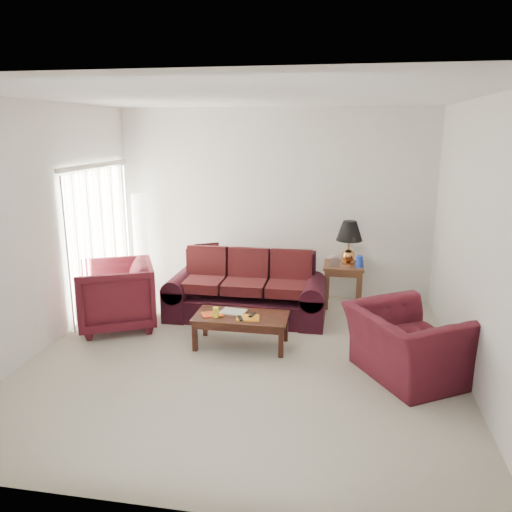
{
  "coord_description": "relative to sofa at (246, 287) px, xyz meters",
  "views": [
    {
      "loc": [
        1.09,
        -5.38,
        2.66
      ],
      "look_at": [
        0.0,
        0.85,
        1.05
      ],
      "focal_mm": 35.0,
      "sensor_mm": 36.0,
      "label": 1
    }
  ],
  "objects": [
    {
      "name": "end_table",
      "position": [
        1.38,
        0.79,
        -0.14
      ],
      "size": [
        0.66,
        0.66,
        0.66
      ],
      "primitive_type": null,
      "rotation": [
        0.0,
        0.0,
        -0.1
      ],
      "color": "#4C1F1A",
      "rests_on": "ground"
    },
    {
      "name": "remote_b",
      "position": [
        0.27,
        -1.0,
        -0.03
      ],
      "size": [
        0.07,
        0.16,
        0.02
      ],
      "primitive_type": "cube",
      "rotation": [
        0.0,
        0.0,
        -0.18
      ],
      "color": "black",
      "rests_on": "coffee_table"
    },
    {
      "name": "armchair_right",
      "position": [
        2.09,
        -1.45,
        -0.08
      ],
      "size": [
        1.5,
        1.55,
        0.77
      ],
      "primitive_type": "imported",
      "rotation": [
        0.0,
        0.0,
        2.13
      ],
      "color": "#3E0E18",
      "rests_on": "ground"
    },
    {
      "name": "armchair_left",
      "position": [
        -1.69,
        -0.66,
        -0.0
      ],
      "size": [
        1.34,
        1.32,
        0.92
      ],
      "primitive_type": "imported",
      "rotation": [
        0.0,
        0.0,
        -1.12
      ],
      "color": "#440F18",
      "rests_on": "ground"
    },
    {
      "name": "coffee_table",
      "position": [
        0.13,
        -0.98,
        -0.26
      ],
      "size": [
        1.27,
        0.86,
        0.41
      ],
      "primitive_type": null,
      "rotation": [
        0.0,
        0.0,
        0.25
      ],
      "color": "black",
      "rests_on": "ground"
    },
    {
      "name": "sofa",
      "position": [
        0.0,
        0.0,
        0.0
      ],
      "size": [
        2.35,
        1.19,
        0.93
      ],
      "primitive_type": null,
      "rotation": [
        0.0,
        0.0,
        -0.09
      ],
      "color": "black",
      "rests_on": "ground"
    },
    {
      "name": "remote_a",
      "position": [
        0.15,
        -1.14,
        -0.03
      ],
      "size": [
        0.1,
        0.16,
        0.02
      ],
      "primitive_type": "cube",
      "rotation": [
        0.0,
        0.0,
        0.4
      ],
      "color": "black",
      "rests_on": "coffee_table"
    },
    {
      "name": "magazine_white",
      "position": [
        0.01,
        -0.89,
        -0.05
      ],
      "size": [
        0.33,
        0.27,
        0.02
      ],
      "primitive_type": "cube",
      "rotation": [
        0.0,
        0.0,
        -0.15
      ],
      "color": "beige",
      "rests_on": "coffee_table"
    },
    {
      "name": "throw_pillow",
      "position": [
        -0.79,
        0.8,
        0.24
      ],
      "size": [
        0.42,
        0.35,
        0.4
      ],
      "primitive_type": "cube",
      "rotation": [
        -0.21,
        0.0,
        0.5
      ],
      "color": "black",
      "rests_on": "sofa"
    },
    {
      "name": "yellow_glass",
      "position": [
        -0.17,
        -1.08,
        0.01
      ],
      "size": [
        0.09,
        0.09,
        0.13
      ],
      "primitive_type": "cylinder",
      "rotation": [
        0.0,
        0.0,
        -0.36
      ],
      "color": "#FBF637",
      "rests_on": "coffee_table"
    },
    {
      "name": "blinds",
      "position": [
        -2.19,
        -0.02,
        0.62
      ],
      "size": [
        0.1,
        2.0,
        2.16
      ],
      "primitive_type": "cube",
      "color": "silver",
      "rests_on": "ground"
    },
    {
      "name": "magazine_orange",
      "position": [
        0.23,
        -1.06,
        -0.05
      ],
      "size": [
        0.3,
        0.24,
        0.02
      ],
      "primitive_type": "cube",
      "rotation": [
        0.0,
        0.0,
        0.13
      ],
      "color": "orange",
      "rests_on": "coffee_table"
    },
    {
      "name": "picture_frame",
      "position": [
        1.21,
        0.93,
        0.28
      ],
      "size": [
        0.21,
        0.22,
        0.06
      ],
      "primitive_type": "cube",
      "rotation": [
        1.36,
        0.0,
        0.61
      ],
      "color": "silver",
      "rests_on": "end_table"
    },
    {
      "name": "blue_canister",
      "position": [
        1.6,
        0.66,
        0.28
      ],
      "size": [
        0.14,
        0.14,
        0.17
      ],
      "primitive_type": "cylinder",
      "rotation": [
        0.0,
        0.0,
        0.38
      ],
      "color": "#1A39AE",
      "rests_on": "end_table"
    },
    {
      "name": "magazine_red",
      "position": [
        -0.23,
        -1.02,
        -0.05
      ],
      "size": [
        0.32,
        0.29,
        0.02
      ],
      "primitive_type": "cube",
      "rotation": [
        0.0,
        0.0,
        0.45
      ],
      "color": "#C74013",
      "rests_on": "coffee_table"
    },
    {
      "name": "table_lamp",
      "position": [
        1.44,
        0.82,
        0.53
      ],
      "size": [
        0.48,
        0.48,
        0.67
      ],
      "primitive_type": null,
      "rotation": [
        0.0,
        0.0,
        -0.23
      ],
      "color": "#BA733A",
      "rests_on": "end_table"
    },
    {
      "name": "floor_lamp",
      "position": [
        -1.9,
        0.78,
        0.38
      ],
      "size": [
        0.36,
        0.36,
        1.69
      ],
      "primitive_type": null,
      "rotation": [
        0.0,
        0.0,
        -0.37
      ],
      "color": "white",
      "rests_on": "ground"
    },
    {
      "name": "floor",
      "position": [
        0.23,
        -1.32,
        -0.46
      ],
      "size": [
        5.0,
        5.0,
        0.0
      ],
      "primitive_type": "plane",
      "color": "beige",
      "rests_on": "ground"
    },
    {
      "name": "clock",
      "position": [
        1.24,
        0.67,
        0.26
      ],
      "size": [
        0.14,
        0.06,
        0.13
      ],
      "primitive_type": "cube",
      "rotation": [
        0.0,
        0.0,
        0.11
      ],
      "color": "#AFAEB2",
      "rests_on": "end_table"
    }
  ]
}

